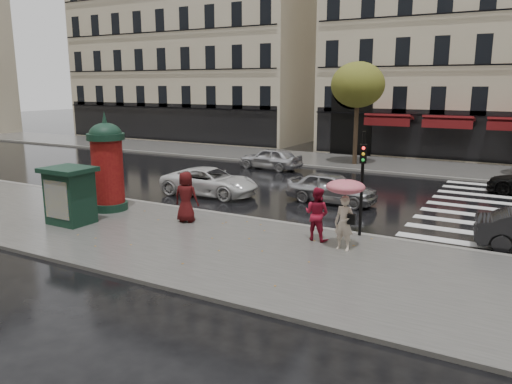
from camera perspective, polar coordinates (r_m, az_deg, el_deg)
The scene contains 17 objects.
ground at distance 16.52m, azimuth -2.00°, elevation -6.25°, with size 160.00×160.00×0.00m, color black.
near_sidewalk at distance 16.10m, azimuth -2.93°, elevation -6.53°, with size 90.00×7.00×0.12m, color #474744.
far_sidewalk at distance 33.80m, azimuth 14.93°, elevation 3.01°, with size 90.00×6.00×0.12m, color #474744.
near_kerb at distance 19.01m, azimuth 2.69°, elevation -3.54°, with size 90.00×0.25×0.14m, color slate.
far_kerb at distance 30.93m, azimuth 13.53°, elevation 2.28°, with size 90.00×0.25×0.14m, color slate.
zebra_crossing at distance 23.67m, azimuth 23.27°, elevation -1.54°, with size 3.60×11.75×0.01m, color silver.
bldg_far_left at distance 53.18m, azimuth -5.86°, elevation 18.73°, with size 24.00×14.00×22.90m.
tree_far_left at distance 32.99m, azimuth 11.55°, elevation 11.87°, with size 3.40×3.40×6.64m.
woman_umbrella at distance 15.67m, azimuth 10.14°, elevation -1.20°, with size 1.20×1.20×2.31m.
woman_red at distance 16.69m, azimuth 6.97°, elevation -2.49°, with size 0.88×0.68×1.80m, color maroon.
man_burgundy at distance 18.94m, azimuth -8.00°, elevation -0.55°, with size 0.94×0.61×1.93m, color #410D0E.
morris_column at distance 21.30m, azimuth -16.64°, elevation 3.15°, with size 1.51×1.51×4.06m.
traffic_light at distance 17.11m, azimuth 12.06°, elevation 2.05°, with size 0.26×0.35×3.58m.
newsstand at distance 19.77m, azimuth -20.50°, elevation -0.30°, with size 1.77×1.50×2.12m.
car_silver at distance 22.59m, azimuth 8.66°, elevation 0.49°, with size 1.64×4.07×1.39m, color #A1A1A6.
car_white at distance 24.01m, azimuth -5.30°, elevation 1.19°, with size 2.18×4.73×1.31m, color silver.
car_far_silver at distance 31.32m, azimuth 1.66°, elevation 3.88°, with size 1.63×4.05×1.38m, color silver.
Camera 1 is at (8.14, -13.39, 5.23)m, focal length 35.00 mm.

